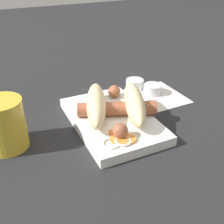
# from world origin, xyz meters

# --- Properties ---
(ground_plane) EXTENTS (3.00, 3.00, 0.00)m
(ground_plane) POSITION_xyz_m (0.00, 0.00, 0.00)
(ground_plane) COLOR #232326
(food_tray) EXTENTS (0.25, 0.16, 0.02)m
(food_tray) POSITION_xyz_m (0.00, 0.00, 0.01)
(food_tray) COLOR white
(food_tray) RESTS_ON ground_plane
(bread_roll) EXTENTS (0.21, 0.18, 0.05)m
(bread_roll) POSITION_xyz_m (-0.00, 0.01, 0.05)
(bread_roll) COLOR beige
(bread_roll) RESTS_ON food_tray
(sausage) EXTENTS (0.19, 0.17, 0.03)m
(sausage) POSITION_xyz_m (-0.00, 0.01, 0.04)
(sausage) COLOR #9E5638
(sausage) RESTS_ON food_tray
(pickled_veggies) EXTENTS (0.07, 0.07, 0.01)m
(pickled_veggies) POSITION_xyz_m (0.09, -0.02, 0.02)
(pickled_veggies) COLOR orange
(pickled_veggies) RESTS_ON food_tray
(napkin) EXTENTS (0.14, 0.14, 0.00)m
(napkin) POSITION_xyz_m (-0.07, 0.15, 0.00)
(napkin) COLOR white
(napkin) RESTS_ON ground_plane
(condiment_cup_near) EXTENTS (0.05, 0.05, 0.03)m
(condiment_cup_near) POSITION_xyz_m (-0.09, 0.16, 0.01)
(condiment_cup_near) COLOR silver
(condiment_cup_near) RESTS_ON ground_plane
(condiment_cup_far) EXTENTS (0.05, 0.05, 0.03)m
(condiment_cup_far) POSITION_xyz_m (-0.14, 0.13, 0.01)
(condiment_cup_far) COLOR silver
(condiment_cup_far) RESTS_ON ground_plane
(drink_glass) EXTENTS (0.08, 0.08, 0.10)m
(drink_glass) POSITION_xyz_m (-0.01, -0.21, 0.05)
(drink_glass) COLOR gold
(drink_glass) RESTS_ON ground_plane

